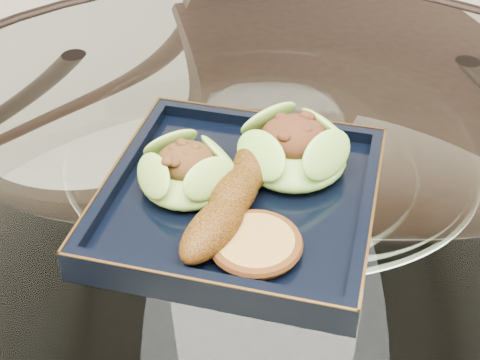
{
  "coord_description": "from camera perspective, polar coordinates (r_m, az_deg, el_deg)",
  "views": [
    {
      "loc": [
        -0.01,
        -0.57,
        1.22
      ],
      "look_at": [
        -0.03,
        -0.05,
        0.8
      ],
      "focal_mm": 50.0,
      "sensor_mm": 36.0,
      "label": 1
    }
  ],
  "objects": [
    {
      "name": "dining_chair",
      "position": [
        1.28,
        6.68,
        6.94
      ],
      "size": [
        0.53,
        0.53,
        0.98
      ],
      "rotation": [
        0.0,
        0.0,
        0.32
      ],
      "color": "black",
      "rests_on": "ground"
    },
    {
      "name": "dining_table",
      "position": [
        0.84,
        2.23,
        -8.64
      ],
      "size": [
        1.13,
        1.13,
        0.77
      ],
      "color": "white",
      "rests_on": "ground"
    },
    {
      "name": "lettuce_wrap_right",
      "position": [
        0.71,
        4.56,
        2.44
      ],
      "size": [
        0.14,
        0.14,
        0.04
      ],
      "primitive_type": "ellipsoid",
      "rotation": [
        0.0,
        0.0,
        0.31
      ],
      "color": "#518C28",
      "rests_on": "navy_plate"
    },
    {
      "name": "roasted_plantain",
      "position": [
        0.65,
        -0.47,
        -1.15
      ],
      "size": [
        0.1,
        0.2,
        0.04
      ],
      "primitive_type": "ellipsoid",
      "rotation": [
        0.0,
        0.0,
        1.23
      ],
      "color": "#64390A",
      "rests_on": "navy_plate"
    },
    {
      "name": "navy_plate",
      "position": [
        0.69,
        0.0,
        -1.95
      ],
      "size": [
        0.32,
        0.32,
        0.02
      ],
      "primitive_type": "cube",
      "rotation": [
        0.0,
        0.0,
        -0.21
      ],
      "color": "black",
      "rests_on": "dining_table"
    },
    {
      "name": "lettuce_wrap_left",
      "position": [
        0.68,
        -4.53,
        0.56
      ],
      "size": [
        0.11,
        0.11,
        0.03
      ],
      "primitive_type": "ellipsoid",
      "rotation": [
        0.0,
        0.0,
        0.21
      ],
      "color": "#60952B",
      "rests_on": "navy_plate"
    },
    {
      "name": "crumb_patty",
      "position": [
        0.62,
        1.33,
        -5.55
      ],
      "size": [
        0.08,
        0.08,
        0.01
      ],
      "primitive_type": "cylinder",
      "rotation": [
        0.0,
        0.0,
        -0.07
      ],
      "color": "#A27836",
      "rests_on": "navy_plate"
    }
  ]
}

